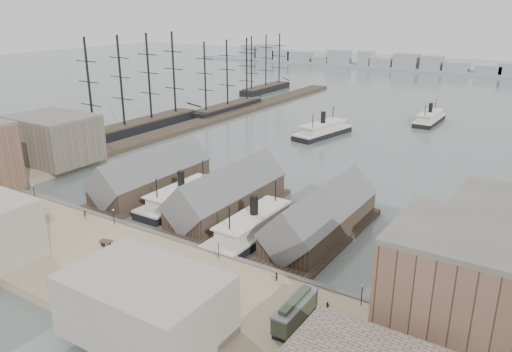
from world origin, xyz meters
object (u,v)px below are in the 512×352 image
Objects in this scene: horse_cart_center at (110,245)px; horse_cart_right at (152,282)px; ferry_docked_west at (182,197)px; horse_cart_left at (25,208)px; tram at (295,313)px.

horse_cart_center is 19.01m from horse_cart_right.
horse_cart_left is at bearing -134.62° from ferry_docked_west.
ferry_docked_west is at bearing 146.51° from tram.
tram reaches higher than horse_cart_center.
tram is 44.98m from horse_cart_center.
tram reaches higher than horse_cart_left.
ferry_docked_west reaches higher than horse_cart_left.
horse_cart_left reaches higher than horse_cart_center.
horse_cart_left is 0.88× the size of horse_cart_right.
ferry_docked_west is 6.61× the size of horse_cart_left.
horse_cart_left is at bearing 175.18° from tram.
ferry_docked_west is at bearing 15.41° from horse_cart_right.
tram is 2.39× the size of horse_cart_right.
horse_cart_left is at bearing 61.97° from horse_cart_right.
ferry_docked_west is 38.44m from horse_cart_left.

